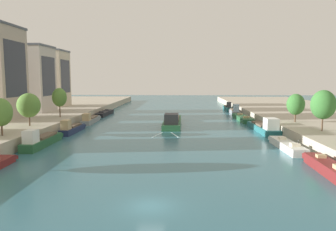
{
  "coord_description": "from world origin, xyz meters",
  "views": [
    {
      "loc": [
        2.54,
        -27.41,
        11.4
      ],
      "look_at": [
        0.0,
        46.19,
        2.94
      ],
      "focal_mm": 33.96,
      "sensor_mm": 36.0,
      "label": 1
    }
  ],
  "objects_px": {
    "moored_boat_right_midway": "(287,145)",
    "moored_boat_right_downstream": "(264,127)",
    "barge_midriver": "(172,121)",
    "tree_right_second": "(323,105)",
    "moored_boat_left_downstream": "(72,128)",
    "moored_boat_left_end": "(91,119)",
    "moored_boat_right_second": "(227,108)",
    "tree_right_third": "(296,104)",
    "tree_left_second": "(29,105)",
    "moored_boat_right_end": "(234,111)",
    "tree_left_third": "(1,112)",
    "moored_boat_right_far": "(327,167)",
    "moored_boat_right_lone": "(242,118)",
    "moored_boat_left_gap_after": "(105,113)",
    "moored_boat_left_second": "(41,140)",
    "tree_left_distant": "(59,97)"
  },
  "relations": [
    {
      "from": "barge_midriver",
      "to": "tree_right_third",
      "type": "xyz_separation_m",
      "value": [
        26.51,
        -9.74,
        5.0
      ]
    },
    {
      "from": "moored_boat_right_far",
      "to": "tree_left_second",
      "type": "height_order",
      "value": "tree_left_second"
    },
    {
      "from": "moored_boat_right_end",
      "to": "tree_left_third",
      "type": "height_order",
      "value": "tree_left_third"
    },
    {
      "from": "moored_boat_right_lone",
      "to": "tree_left_distant",
      "type": "xyz_separation_m",
      "value": [
        -46.52,
        -12.8,
        6.39
      ]
    },
    {
      "from": "moored_boat_left_gap_after",
      "to": "tree_right_second",
      "type": "bearing_deg",
      "value": -41.12
    },
    {
      "from": "barge_midriver",
      "to": "tree_right_second",
      "type": "relative_size",
      "value": 3.07
    },
    {
      "from": "moored_boat_left_end",
      "to": "moored_boat_left_downstream",
      "type": "bearing_deg",
      "value": -89.1
    },
    {
      "from": "moored_boat_right_second",
      "to": "tree_left_second",
      "type": "height_order",
      "value": "tree_left_second"
    },
    {
      "from": "moored_boat_right_end",
      "to": "moored_boat_left_gap_after",
      "type": "bearing_deg",
      "value": -174.66
    },
    {
      "from": "moored_boat_left_gap_after",
      "to": "moored_boat_right_downstream",
      "type": "distance_m",
      "value": 52.11
    },
    {
      "from": "moored_boat_right_lone",
      "to": "tree_right_second",
      "type": "bearing_deg",
      "value": -76.07
    },
    {
      "from": "moored_boat_right_lone",
      "to": "tree_left_second",
      "type": "height_order",
      "value": "tree_left_second"
    },
    {
      "from": "moored_boat_right_lone",
      "to": "tree_left_third",
      "type": "relative_size",
      "value": 2.72
    },
    {
      "from": "barge_midriver",
      "to": "tree_right_third",
      "type": "relative_size",
      "value": 3.67
    },
    {
      "from": "moored_boat_right_downstream",
      "to": "moored_boat_right_second",
      "type": "relative_size",
      "value": 1.51
    },
    {
      "from": "moored_boat_left_downstream",
      "to": "moored_boat_right_downstream",
      "type": "distance_m",
      "value": 41.52
    },
    {
      "from": "moored_boat_left_second",
      "to": "moored_boat_left_end",
      "type": "height_order",
      "value": "moored_boat_left_second"
    },
    {
      "from": "moored_boat_right_downstream",
      "to": "moored_boat_left_end",
      "type": "bearing_deg",
      "value": 163.19
    },
    {
      "from": "tree_right_third",
      "to": "moored_boat_right_end",
      "type": "bearing_deg",
      "value": 100.91
    },
    {
      "from": "moored_boat_right_lone",
      "to": "moored_boat_right_downstream",
      "type": "bearing_deg",
      "value": -87.32
    },
    {
      "from": "moored_boat_right_far",
      "to": "moored_boat_right_end",
      "type": "xyz_separation_m",
      "value": [
        -0.11,
        65.0,
        0.32
      ]
    },
    {
      "from": "moored_boat_left_gap_after",
      "to": "moored_boat_right_second",
      "type": "bearing_deg",
      "value": 22.26
    },
    {
      "from": "moored_boat_right_end",
      "to": "tree_left_distant",
      "type": "xyz_separation_m",
      "value": [
        -46.93,
        -27.99,
        5.99
      ]
    },
    {
      "from": "tree_left_distant",
      "to": "tree_right_second",
      "type": "distance_m",
      "value": 57.47
    },
    {
      "from": "tree_left_second",
      "to": "moored_boat_left_end",
      "type": "bearing_deg",
      "value": 72.87
    },
    {
      "from": "barge_midriver",
      "to": "moored_boat_left_gap_after",
      "type": "distance_m",
      "value": 30.75
    },
    {
      "from": "moored_boat_right_end",
      "to": "tree_left_third",
      "type": "distance_m",
      "value": 71.24
    },
    {
      "from": "moored_boat_right_midway",
      "to": "moored_boat_right_downstream",
      "type": "xyz_separation_m",
      "value": [
        0.88,
        17.17,
        0.41
      ]
    },
    {
      "from": "moored_boat_left_second",
      "to": "moored_boat_right_second",
      "type": "distance_m",
      "value": 76.26
    },
    {
      "from": "moored_boat_left_second",
      "to": "moored_boat_right_far",
      "type": "relative_size",
      "value": 1.13
    },
    {
      "from": "barge_midriver",
      "to": "moored_boat_right_far",
      "type": "xyz_separation_m",
      "value": [
        19.83,
        -39.54,
        -0.33
      ]
    },
    {
      "from": "moored_boat_left_second",
      "to": "moored_boat_right_second",
      "type": "relative_size",
      "value": 1.19
    },
    {
      "from": "moored_boat_left_second",
      "to": "tree_right_second",
      "type": "bearing_deg",
      "value": 5.14
    },
    {
      "from": "barge_midriver",
      "to": "moored_boat_right_second",
      "type": "relative_size",
      "value": 2.03
    },
    {
      "from": "moored_boat_left_downstream",
      "to": "moored_boat_left_end",
      "type": "bearing_deg",
      "value": 90.9
    },
    {
      "from": "moored_boat_left_gap_after",
      "to": "tree_right_third",
      "type": "xyz_separation_m",
      "value": [
        48.42,
        -31.31,
        5.41
      ]
    },
    {
      "from": "tree_left_second",
      "to": "moored_boat_right_midway",
      "type": "bearing_deg",
      "value": -11.02
    },
    {
      "from": "tree_right_second",
      "to": "moored_boat_right_downstream",
      "type": "bearing_deg",
      "value": 119.65
    },
    {
      "from": "moored_boat_right_second",
      "to": "tree_right_third",
      "type": "xyz_separation_m",
      "value": [
        7.07,
        -48.24,
        5.03
      ]
    },
    {
      "from": "moored_boat_left_downstream",
      "to": "tree_left_second",
      "type": "bearing_deg",
      "value": -141.44
    },
    {
      "from": "moored_boat_right_far",
      "to": "moored_boat_right_downstream",
      "type": "relative_size",
      "value": 0.7
    },
    {
      "from": "moored_boat_left_second",
      "to": "moored_boat_left_downstream",
      "type": "relative_size",
      "value": 1.13
    },
    {
      "from": "moored_boat_right_lone",
      "to": "tree_left_third",
      "type": "xyz_separation_m",
      "value": [
        -46.58,
        -38.12,
        5.42
      ]
    },
    {
      "from": "tree_right_third",
      "to": "moored_boat_right_midway",
      "type": "bearing_deg",
      "value": -113.45
    },
    {
      "from": "moored_boat_right_midway",
      "to": "tree_right_second",
      "type": "relative_size",
      "value": 1.75
    },
    {
      "from": "moored_boat_left_gap_after",
      "to": "moored_boat_right_far",
      "type": "relative_size",
      "value": 1.27
    },
    {
      "from": "moored_boat_right_lone",
      "to": "tree_right_second",
      "type": "height_order",
      "value": "tree_right_second"
    },
    {
      "from": "moored_boat_right_downstream",
      "to": "moored_boat_right_lone",
      "type": "relative_size",
      "value": 1.0
    },
    {
      "from": "moored_boat_left_end",
      "to": "moored_boat_left_gap_after",
      "type": "xyz_separation_m",
      "value": [
        -0.46,
        18.08,
        -0.26
      ]
    },
    {
      "from": "moored_boat_left_gap_after",
      "to": "moored_boat_right_end",
      "type": "bearing_deg",
      "value": 5.34
    }
  ]
}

